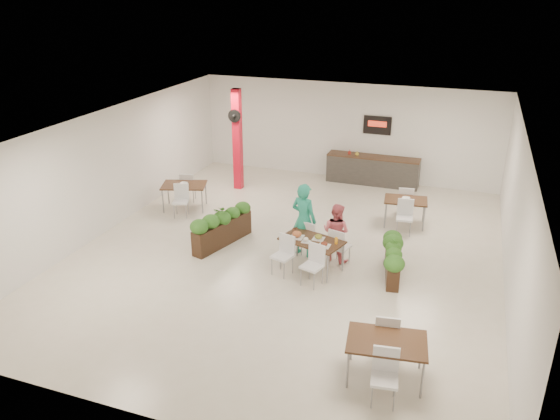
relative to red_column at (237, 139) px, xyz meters
The scene contains 12 objects.
ground 5.11m from the red_column, 51.64° to the right, with size 12.00×12.00×0.00m, color beige.
room_shell 4.85m from the red_column, 51.64° to the right, with size 10.10×12.10×3.22m.
red_column is the anchor object (origin of this frame).
service_counter 4.56m from the red_column, 25.00° to the left, with size 3.00×0.64×2.20m.
main_table 5.90m from the red_column, 49.62° to the right, with size 1.63×1.90×0.92m.
diner_man 5.12m from the red_column, 48.20° to the right, with size 0.67×0.44×1.84m, color teal.
diner_woman 5.71m from the red_column, 42.12° to the right, with size 0.70×0.54×1.43m, color #E96774.
planter_left 4.28m from the red_column, 71.95° to the right, with size 0.86×1.95×1.06m.
planter_right 7.00m from the red_column, 36.06° to the right, with size 0.64×1.70×0.89m.
side_table_a 2.49m from the red_column, 110.13° to the right, with size 1.45×1.67×0.92m.
side_table_b 5.68m from the red_column, 12.09° to the right, with size 1.21×1.66×0.92m.
side_table_c 9.79m from the red_column, 51.85° to the right, with size 1.40×1.66×0.92m.
Camera 1 is at (3.86, -11.44, 6.16)m, focal length 35.00 mm.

